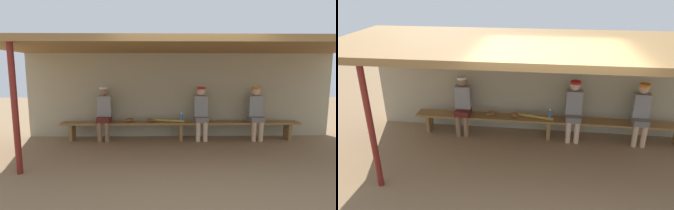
{
  "view_description": "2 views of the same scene",
  "coord_description": "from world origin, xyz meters",
  "views": [
    {
      "loc": [
        -0.43,
        -4.69,
        1.74
      ],
      "look_at": [
        -0.33,
        1.33,
        0.92
      ],
      "focal_mm": 26.83,
      "sensor_mm": 36.0,
      "label": 1
    },
    {
      "loc": [
        -0.17,
        -4.8,
        3.46
      ],
      "look_at": [
        -0.93,
        1.38,
        0.81
      ],
      "focal_mm": 33.79,
      "sensor_mm": 36.0,
      "label": 2
    }
  ],
  "objects": [
    {
      "name": "water_bottle_blue",
      "position": [
        0.01,
        1.53,
        0.57
      ],
      "size": [
        0.06,
        0.06,
        0.23
      ],
      "color": "blue",
      "rests_on": "bench"
    },
    {
      "name": "bench",
      "position": [
        0.0,
        1.55,
        0.39
      ],
      "size": [
        6.0,
        0.36,
        0.46
      ],
      "color": "olive",
      "rests_on": "ground"
    },
    {
      "name": "support_post",
      "position": [
        -2.9,
        -0.55,
        1.1
      ],
      "size": [
        0.1,
        0.1,
        2.2
      ],
      "primitive_type": "cylinder",
      "color": "maroon",
      "rests_on": "ground"
    },
    {
      "name": "baseball_glove_dark_brown",
      "position": [
        -0.76,
        1.57,
        0.51
      ],
      "size": [
        0.27,
        0.29,
        0.09
      ],
      "primitive_type": "ellipsoid",
      "rotation": [
        0.0,
        0.0,
        5.22
      ],
      "color": "brown",
      "rests_on": "bench"
    },
    {
      "name": "ground_plane",
      "position": [
        0.0,
        0.0,
        0.0
      ],
      "size": [
        24.0,
        24.0,
        0.0
      ],
      "primitive_type": "plane",
      "color": "#8C6D4C"
    },
    {
      "name": "dugout_roof",
      "position": [
        0.0,
        0.7,
        2.26
      ],
      "size": [
        8.0,
        2.8,
        0.12
      ],
      "primitive_type": "cube",
      "color": "olive",
      "rests_on": "back_wall"
    },
    {
      "name": "player_in_red",
      "position": [
        -1.93,
        1.55,
        0.75
      ],
      "size": [
        0.34,
        0.42,
        1.34
      ],
      "color": "#591E19",
      "rests_on": "ground"
    },
    {
      "name": "back_wall",
      "position": [
        0.0,
        2.0,
        1.1
      ],
      "size": [
        8.0,
        0.2,
        2.2
      ],
      "primitive_type": "cube",
      "color": "tan",
      "rests_on": "ground"
    },
    {
      "name": "baseball_glove_tan",
      "position": [
        -1.31,
        1.58,
        0.51
      ],
      "size": [
        0.29,
        0.28,
        0.09
      ],
      "primitive_type": "ellipsoid",
      "rotation": [
        0.0,
        0.0,
        3.78
      ],
      "color": "brown",
      "rests_on": "bench"
    },
    {
      "name": "baseball_bat",
      "position": [
        -0.3,
        1.55,
        0.49
      ],
      "size": [
        0.78,
        0.24,
        0.07
      ],
      "primitive_type": "cylinder",
      "rotation": [
        0.0,
        1.57,
        -0.23
      ],
      "color": "#B28C33",
      "rests_on": "bench"
    },
    {
      "name": "player_leftmost",
      "position": [
        0.51,
        1.55,
        0.75
      ],
      "size": [
        0.34,
        0.42,
        1.34
      ],
      "color": "slate",
      "rests_on": "ground"
    },
    {
      "name": "player_in_blue",
      "position": [
        1.9,
        1.55,
        0.75
      ],
      "size": [
        0.34,
        0.42,
        1.34
      ],
      "color": "slate",
      "rests_on": "ground"
    }
  ]
}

